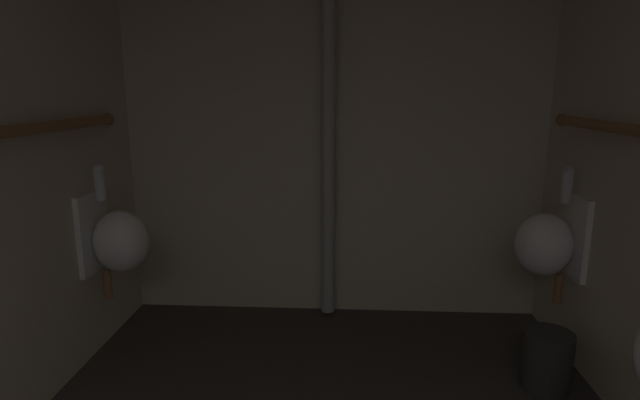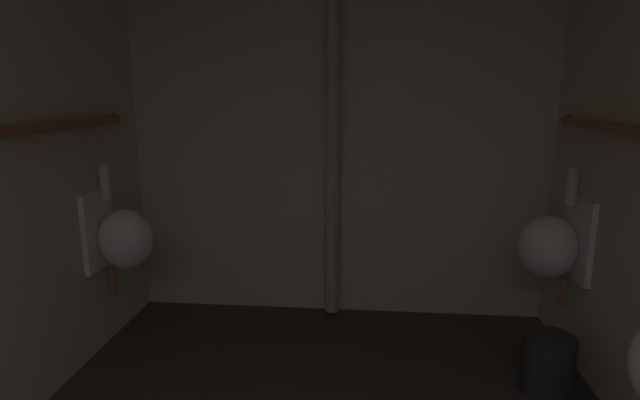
% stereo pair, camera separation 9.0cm
% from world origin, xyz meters
% --- Properties ---
extents(wall_back, '(2.74, 0.06, 2.38)m').
position_xyz_m(wall_back, '(0.00, 3.50, 1.19)').
color(wall_back, beige).
rests_on(wall_back, ground).
extents(urinal_left_mid, '(0.32, 0.30, 0.76)m').
position_xyz_m(urinal_left_mid, '(-1.16, 2.88, 0.65)').
color(urinal_left_mid, white).
extents(urinal_right_far, '(0.32, 0.30, 0.76)m').
position_xyz_m(urinal_right_far, '(1.16, 2.96, 0.65)').
color(urinal_right_far, white).
extents(standpipe_back_wall, '(0.09, 0.09, 2.33)m').
position_xyz_m(standpipe_back_wall, '(-0.03, 3.39, 1.19)').
color(standpipe_back_wall, '#B2B2B2').
rests_on(standpipe_back_wall, ground).
extents(waste_bin, '(0.24, 0.24, 0.29)m').
position_xyz_m(waste_bin, '(1.08, 2.63, 0.14)').
color(waste_bin, '#2D2D2D').
rests_on(waste_bin, ground).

